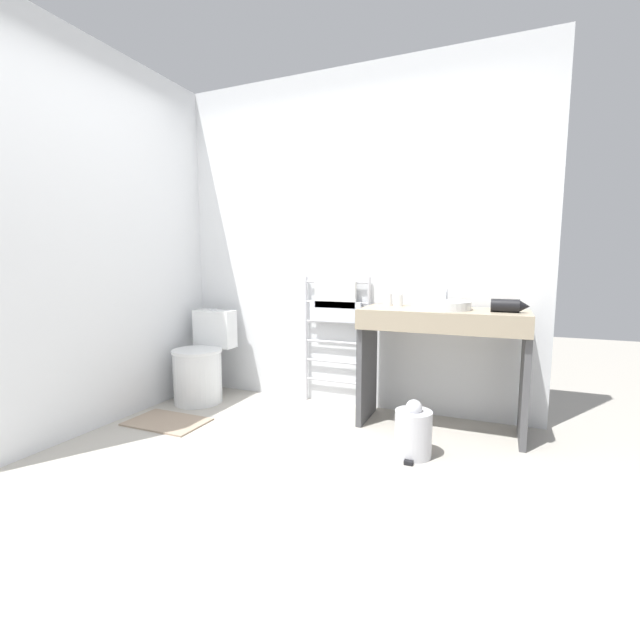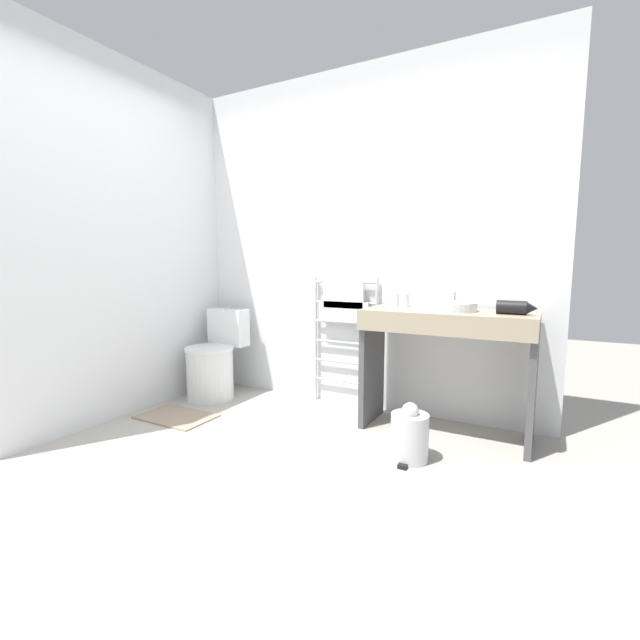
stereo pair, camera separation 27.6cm
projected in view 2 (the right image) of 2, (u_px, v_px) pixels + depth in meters
name	position (u px, v px, depth m)	size (l,w,h in m)	color
ground_plane	(220.00, 492.00, 2.15)	(12.00, 12.00, 0.00)	#A8A399
wall_back	(355.00, 243.00, 3.41)	(3.02, 0.12, 2.63)	silver
wall_side	(142.00, 242.00, 3.36)	(0.12, 2.33, 2.63)	silver
toilet	(214.00, 363.00, 3.67)	(0.41, 0.53, 0.76)	white
towel_radiator	(344.00, 314.00, 3.41)	(0.56, 0.06, 1.04)	silver
vanity_counter	(446.00, 349.00, 2.82)	(1.09, 0.48, 0.84)	gray
sink_basin	(447.00, 306.00, 2.81)	(0.38, 0.38, 0.06)	white
faucet	(453.00, 296.00, 2.96)	(0.02, 0.10, 0.13)	silver
cup_near_wall	(394.00, 300.00, 3.11)	(0.07, 0.07, 0.09)	white
cup_near_edge	(404.00, 301.00, 3.05)	(0.07, 0.07, 0.09)	white
hair_dryer	(514.00, 307.00, 2.59)	(0.23, 0.17, 0.08)	black
trash_bin	(410.00, 435.00, 2.49)	(0.22, 0.25, 0.35)	silver
bath_mat	(176.00, 416.00, 3.21)	(0.56, 0.36, 0.01)	gray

